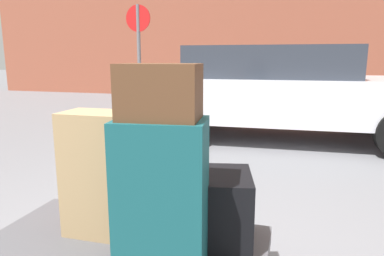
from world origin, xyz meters
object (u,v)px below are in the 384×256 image
suitcase_tan_stacked_top (101,174)px  duffel_bag_black_center (186,207)px  parked_car (281,90)px  bollard_kerb_near (345,98)px  duffel_bag_brown_topmost_pile (160,92)px  suitcase_teal_rear_left (162,198)px  luggage_cart (127,253)px  no_parking_sign (139,50)px

suitcase_tan_stacked_top → duffel_bag_black_center: size_ratio=1.01×
parked_car → bollard_kerb_near: bearing=68.8°
duffel_bag_brown_topmost_pile → parked_car: size_ratio=0.07×
suitcase_teal_rear_left → duffel_bag_black_center: size_ratio=1.05×
luggage_cart → parked_car: parked_car is taller
duffel_bag_black_center → suitcase_tan_stacked_top: bearing=172.0°
parked_car → bollard_kerb_near: parked_car is taller
suitcase_tan_stacked_top → no_parking_sign: bearing=111.2°
suitcase_teal_rear_left → duffel_bag_black_center: (0.02, 0.27, -0.16)m
luggage_cart → suitcase_teal_rear_left: size_ratio=2.10×
duffel_bag_black_center → parked_car: size_ratio=0.14×
suitcase_tan_stacked_top → parked_car: (0.74, 4.08, 0.10)m
suitcase_tan_stacked_top → duffel_bag_black_center: bearing=3.2°
duffel_bag_brown_topmost_pile → suitcase_teal_rear_left: bearing=0.0°
parked_car → no_parking_sign: no_parking_sign is taller
bollard_kerb_near → duffel_bag_brown_topmost_pile: bearing=-102.3°
suitcase_teal_rear_left → bollard_kerb_near: suitcase_teal_rear_left is taller
duffel_bag_brown_topmost_pile → luggage_cart: bearing=139.9°
luggage_cart → suitcase_teal_rear_left: bearing=-33.8°
bollard_kerb_near → no_parking_sign: bearing=-144.9°
parked_car → suitcase_tan_stacked_top: bearing=-100.3°
suitcase_tan_stacked_top → duffel_bag_brown_topmost_pile: (0.43, -0.23, 0.45)m
suitcase_tan_stacked_top → bollard_kerb_near: (2.16, 7.74, -0.38)m
luggage_cart → duffel_bag_brown_topmost_pile: bearing=-33.8°
luggage_cart → no_parking_sign: no_parking_sign is taller
parked_car → duffel_bag_black_center: bearing=-94.1°
duffel_bag_brown_topmost_pile → no_parking_sign: size_ratio=0.14×
duffel_bag_black_center → duffel_bag_brown_topmost_pile: size_ratio=2.03×
duffel_bag_black_center → parked_car: bearing=73.7°
suitcase_tan_stacked_top → bollard_kerb_near: 8.05m
duffel_bag_black_center → no_parking_sign: (-2.43, 4.80, 0.87)m
duffel_bag_black_center → bollard_kerb_near: 7.90m
suitcase_teal_rear_left → no_parking_sign: 5.66m
suitcase_teal_rear_left → no_parking_sign: bearing=107.7°
luggage_cart → duffel_bag_brown_topmost_pile: size_ratio=4.47×
luggage_cart → duffel_bag_black_center: duffel_bag_black_center is taller
duffel_bag_brown_topmost_pile → parked_car: 4.34m
bollard_kerb_near → suitcase_tan_stacked_top: bearing=-105.6°
luggage_cart → duffel_bag_brown_topmost_pile: 0.91m
bollard_kerb_near → duffel_bag_black_center: bearing=-102.5°
duffel_bag_black_center → no_parking_sign: bearing=104.6°
suitcase_tan_stacked_top → suitcase_teal_rear_left: bearing=-29.8°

